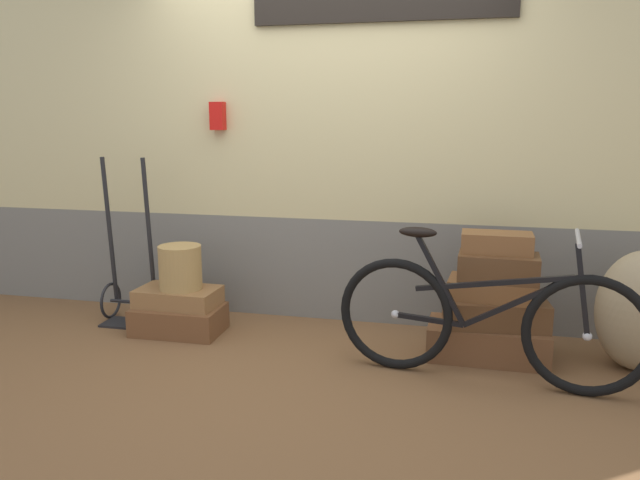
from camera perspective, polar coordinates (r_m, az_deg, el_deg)
The scene contains 12 objects.
ground at distance 4.00m, azimuth -2.03°, elevation -11.04°, with size 10.12×5.20×0.06m, color brown.
station_building at distance 4.52m, azimuth 0.84°, elevation 10.15°, with size 8.12×0.74×2.79m.
suitcase_0 at distance 4.48m, azimuth -12.91°, elevation -7.16°, with size 0.61×0.38×0.19m, color brown.
suitcase_1 at distance 4.46m, azimuth -12.96°, elevation -5.13°, with size 0.56×0.34×0.12m, color olive.
suitcase_2 at distance 4.06m, azimuth 15.21°, elevation -9.05°, with size 0.73×0.37×0.21m, color brown.
suitcase_3 at distance 4.03m, azimuth 15.85°, elevation -6.33°, with size 0.62×0.37×0.17m, color brown.
suitcase_4 at distance 3.97m, azimuth 15.68°, elevation -4.38°, with size 0.53×0.29×0.12m, color brown.
suitcase_5 at distance 3.93m, azimuth 16.15°, elevation -2.43°, with size 0.48×0.27×0.16m, color brown.
suitcase_6 at distance 3.94m, azimuth 16.02°, elevation -0.24°, with size 0.42×0.23×0.12m, color brown.
wicker_basket at distance 4.40m, azimuth -12.79°, elevation -2.47°, with size 0.30×0.30×0.31m, color #A8844C.
luggage_trolley at distance 4.76m, azimuth -17.06°, elevation -3.84°, with size 0.40×0.36×1.21m.
bicycle at distance 3.63m, azimuth 15.04°, elevation -7.23°, with size 1.72×0.46×0.88m.
Camera 1 is at (0.98, -3.57, 1.50)m, focal length 34.63 mm.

